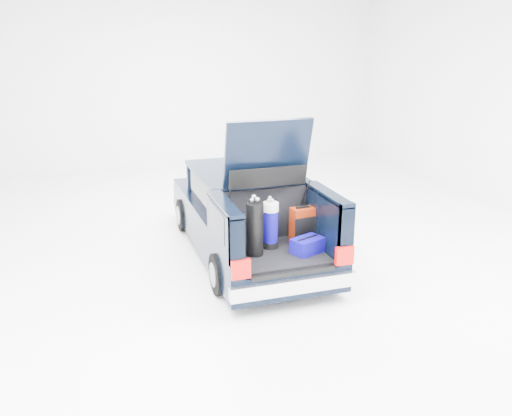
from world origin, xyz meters
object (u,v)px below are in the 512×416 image
object	(u,v)px
black_golf_bag	(255,229)
blue_golf_bag	(270,225)
blue_duffel	(308,245)
red_suitcase	(302,225)
car	(245,214)

from	to	relation	value
black_golf_bag	blue_golf_bag	bearing A→B (deg)	44.46
black_golf_bag	blue_duffel	size ratio (longest dim) A/B	1.64
red_suitcase	black_golf_bag	world-z (taller)	black_golf_bag
black_golf_bag	blue_duffel	distance (m)	0.82
car	blue_duffel	size ratio (longest dim) A/B	8.70
black_golf_bag	blue_duffel	world-z (taller)	black_golf_bag
black_golf_bag	blue_golf_bag	size ratio (longest dim) A/B	1.12
black_golf_bag	blue_golf_bag	xyz separation A→B (m)	(0.31, 0.21, -0.04)
car	blue_golf_bag	bearing A→B (deg)	-91.15
blue_duffel	red_suitcase	bearing A→B (deg)	56.20
red_suitcase	blue_golf_bag	size ratio (longest dim) A/B	0.73
blue_golf_bag	blue_duffel	bearing A→B (deg)	-26.98
car	blue_duffel	bearing A→B (deg)	-76.49
car	red_suitcase	world-z (taller)	car
blue_golf_bag	blue_duffel	xyz separation A→B (m)	(0.44, -0.35, -0.24)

